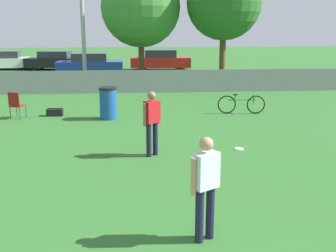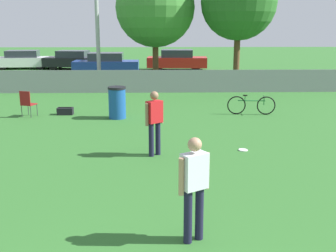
% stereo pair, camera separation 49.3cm
% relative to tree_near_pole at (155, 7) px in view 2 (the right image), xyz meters
% --- Properties ---
extents(fence_backline, '(26.29, 0.07, 1.21)m').
position_rel_tree_near_pole_xyz_m(fence_backline, '(-0.71, -2.79, -3.57)').
color(fence_backline, gray).
rests_on(fence_backline, ground_plane).
extents(tree_near_pole, '(4.21, 4.21, 6.23)m').
position_rel_tree_near_pole_xyz_m(tree_near_pole, '(0.00, 0.00, 0.00)').
color(tree_near_pole, brown).
rests_on(tree_near_pole, ground_plane).
extents(tree_far_right, '(3.89, 3.89, 6.30)m').
position_rel_tree_near_pole_xyz_m(tree_far_right, '(4.27, -0.86, 0.22)').
color(tree_far_right, brown).
rests_on(tree_far_right, ground_plane).
extents(player_thrower_red, '(0.45, 0.42, 1.65)m').
position_rel_tree_near_pole_xyz_m(player_thrower_red, '(0.01, -12.90, -3.17)').
color(player_thrower_red, '#191933').
rests_on(player_thrower_red, ground_plane).
extents(player_receiver_white, '(0.48, 0.39, 1.65)m').
position_rel_tree_near_pole_xyz_m(player_receiver_white, '(0.62, -17.25, -3.17)').
color(player_receiver_white, '#191933').
rests_on(player_receiver_white, ground_plane).
extents(frisbee_disc, '(0.25, 0.25, 0.03)m').
position_rel_tree_near_pole_xyz_m(frisbee_disc, '(2.34, -12.53, -4.10)').
color(frisbee_disc, white).
rests_on(frisbee_disc, ground_plane).
extents(folding_chair_sideline, '(0.55, 0.55, 0.95)m').
position_rel_tree_near_pole_xyz_m(folding_chair_sideline, '(-4.57, -8.21, -3.58)').
color(folding_chair_sideline, '#333338').
rests_on(folding_chair_sideline, ground_plane).
extents(bicycle_sideline, '(1.76, 0.44, 0.73)m').
position_rel_tree_near_pole_xyz_m(bicycle_sideline, '(3.54, -8.00, -3.76)').
color(bicycle_sideline, black).
rests_on(bicycle_sideline, ground_plane).
extents(trash_bin, '(0.63, 0.63, 1.12)m').
position_rel_tree_near_pole_xyz_m(trash_bin, '(-1.33, -8.50, -3.55)').
color(trash_bin, '#194C99').
rests_on(trash_bin, ground_plane).
extents(gear_bag_sideline, '(0.57, 0.31, 0.28)m').
position_rel_tree_near_pole_xyz_m(gear_bag_sideline, '(-3.32, -7.84, -3.99)').
color(gear_bag_sideline, black).
rests_on(gear_bag_sideline, ground_plane).
extents(parked_car_white, '(4.55, 2.25, 1.36)m').
position_rel_tree_near_pole_xyz_m(parked_car_white, '(-9.93, 8.81, -3.46)').
color(parked_car_white, black).
rests_on(parked_car_white, ground_plane).
extents(parked_car_dark, '(4.32, 2.28, 1.36)m').
position_rel_tree_near_pole_xyz_m(parked_car_dark, '(-6.12, 8.41, -3.45)').
color(parked_car_dark, black).
rests_on(parked_car_dark, ground_plane).
extents(parked_car_blue, '(4.30, 1.80, 1.41)m').
position_rel_tree_near_pole_xyz_m(parked_car_blue, '(-3.30, 5.11, -3.44)').
color(parked_car_blue, black).
rests_on(parked_car_blue, ground_plane).
extents(parked_car_red, '(4.38, 2.02, 1.46)m').
position_rel_tree_near_pole_xyz_m(parked_car_red, '(1.53, 7.60, -3.41)').
color(parked_car_red, black).
rests_on(parked_car_red, ground_plane).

